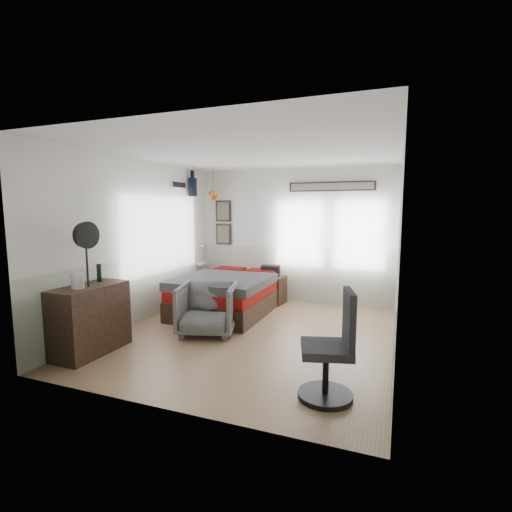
{
  "coord_description": "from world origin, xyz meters",
  "views": [
    {
      "loc": [
        1.98,
        -5.03,
        1.88
      ],
      "look_at": [
        -0.1,
        0.4,
        1.15
      ],
      "focal_mm": 26.0,
      "sensor_mm": 36.0,
      "label": 1
    }
  ],
  "objects_px": {
    "nightstand": "(270,289)",
    "task_chair": "(332,355)",
    "armchair": "(207,309)",
    "dresser": "(91,319)",
    "bed": "(228,294)"
  },
  "relations": [
    {
      "from": "dresser",
      "to": "task_chair",
      "type": "height_order",
      "value": "task_chair"
    },
    {
      "from": "armchair",
      "to": "nightstand",
      "type": "distance_m",
      "value": 2.14
    },
    {
      "from": "dresser",
      "to": "nightstand",
      "type": "distance_m",
      "value": 3.61
    },
    {
      "from": "armchair",
      "to": "task_chair",
      "type": "bearing_deg",
      "value": -48.01
    },
    {
      "from": "task_chair",
      "to": "armchair",
      "type": "bearing_deg",
      "value": 132.34
    },
    {
      "from": "armchair",
      "to": "task_chair",
      "type": "xyz_separation_m",
      "value": [
        2.1,
        -1.3,
        0.06
      ]
    },
    {
      "from": "bed",
      "to": "dresser",
      "type": "distance_m",
      "value": 2.57
    },
    {
      "from": "dresser",
      "to": "task_chair",
      "type": "xyz_separation_m",
      "value": [
        3.17,
        -0.08,
        -0.0
      ]
    },
    {
      "from": "dresser",
      "to": "nightstand",
      "type": "xyz_separation_m",
      "value": [
        1.37,
        3.34,
        -0.18
      ]
    },
    {
      "from": "bed",
      "to": "nightstand",
      "type": "height_order",
      "value": "bed"
    },
    {
      "from": "dresser",
      "to": "armchair",
      "type": "distance_m",
      "value": 1.63
    },
    {
      "from": "bed",
      "to": "nightstand",
      "type": "bearing_deg",
      "value": 60.78
    },
    {
      "from": "nightstand",
      "to": "task_chair",
      "type": "height_order",
      "value": "task_chair"
    },
    {
      "from": "bed",
      "to": "armchair",
      "type": "distance_m",
      "value": 1.22
    },
    {
      "from": "armchair",
      "to": "nightstand",
      "type": "xyz_separation_m",
      "value": [
        0.3,
        2.12,
        -0.11
      ]
    }
  ]
}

